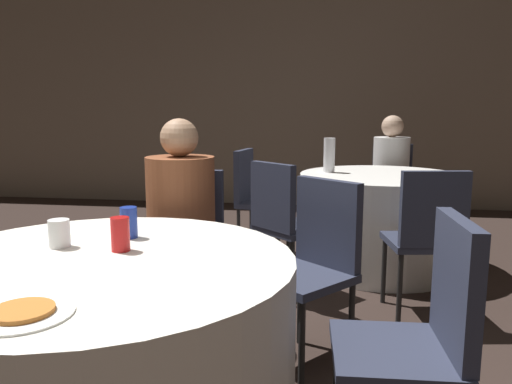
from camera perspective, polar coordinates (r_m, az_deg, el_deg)
The scene contains 17 objects.
wall_back at distance 6.50m, azimuth 1.29°, elevation 10.89°, with size 16.00×0.06×2.80m.
table_near at distance 1.91m, azimuth -16.93°, elevation -17.99°, with size 1.33×1.33×0.73m.
table_far at distance 4.06m, azimuth 13.97°, elevation -3.15°, with size 1.27×1.27×0.73m.
chair_near_east at distance 1.74m, azimuth 18.70°, elevation -14.28°, with size 0.42×0.42×0.90m.
chair_near_northeast at distance 2.43m, azimuth 6.75°, elevation -7.03°, with size 0.56×0.56×0.90m.
chair_near_north at distance 2.79m, azimuth -7.96°, elevation -4.91°, with size 0.41×0.41×0.90m.
chair_far_southwest at distance 3.26m, azimuth 3.05°, elevation -2.75°, with size 0.56×0.56×0.90m.
chair_far_west at distance 4.22m, azimuth -0.26°, elevation 0.04°, with size 0.46×0.46×0.90m.
chair_far_south at distance 3.05m, azimuth 19.02°, elevation -4.11°, with size 0.46×0.46×0.90m.
chair_far_north at distance 5.06m, azimuth 15.16°, elevation 1.28°, with size 0.47×0.47×0.90m.
person_white_shirt at distance 4.90m, azimuth 15.05°, elevation 1.70°, with size 0.38×0.51×1.18m.
person_floral_shirt at distance 2.63m, azimuth -8.89°, elevation -4.29°, with size 0.36×0.52×1.19m.
pizza_plate_near at distance 1.38m, azimuth -25.17°, elevation -12.39°, with size 0.25×0.25×0.02m.
soda_can_red at distance 1.84m, azimuth -15.25°, elevation -4.67°, with size 0.07×0.07×0.12m.
soda_can_blue at distance 2.01m, azimuth -14.33°, elevation -3.40°, with size 0.07×0.07×0.12m.
cup_near at distance 1.96m, azimuth -21.57°, elevation -4.43°, with size 0.08×0.08×0.10m.
bottle_far at distance 4.03m, azimuth 8.37°, elevation 4.19°, with size 0.09×0.09×0.28m.
Camera 1 is at (0.80, -1.54, 1.23)m, focal length 35.00 mm.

